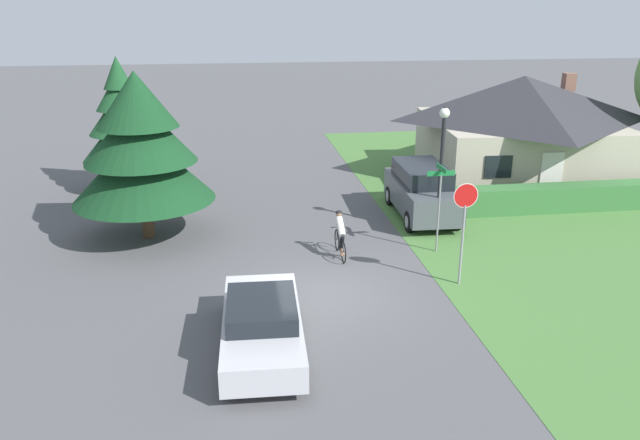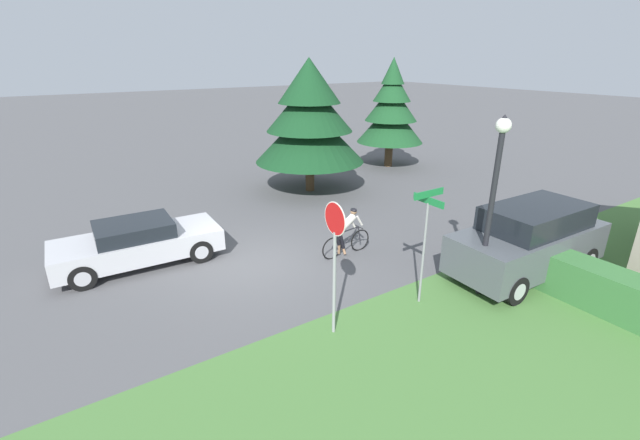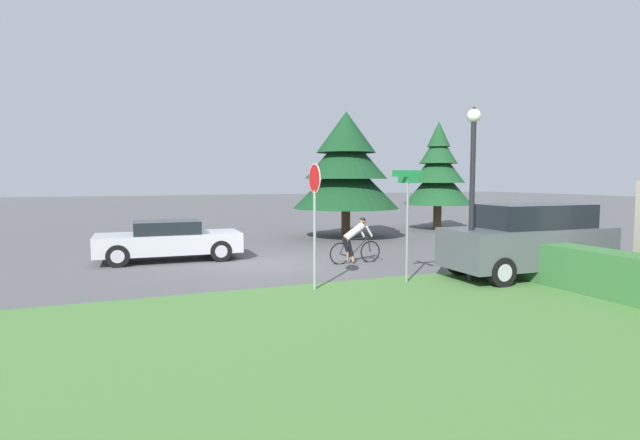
{
  "view_description": "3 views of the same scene",
  "coord_description": "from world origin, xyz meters",
  "px_view_note": "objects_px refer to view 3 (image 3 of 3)",
  "views": [
    {
      "loc": [
        -2.34,
        -15.47,
        7.67
      ],
      "look_at": [
        0.34,
        2.96,
        1.14
      ],
      "focal_mm": 35.0,
      "sensor_mm": 36.0,
      "label": 1
    },
    {
      "loc": [
        10.38,
        -4.47,
        5.66
      ],
      "look_at": [
        0.63,
        1.94,
        1.17
      ],
      "focal_mm": 24.0,
      "sensor_mm": 36.0,
      "label": 2
    },
    {
      "loc": [
        14.89,
        -4.26,
        2.64
      ],
      "look_at": [
        1.19,
        1.38,
        1.42
      ],
      "focal_mm": 28.0,
      "sensor_mm": 36.0,
      "label": 3
    }
  ],
  "objects_px": {
    "cyclist": "(355,241)",
    "street_lamp": "(473,168)",
    "street_name_sign": "(408,206)",
    "sedan_left_lane": "(169,240)",
    "conifer_tall_far": "(438,173)",
    "stop_sign": "(315,201)",
    "conifer_tall_near": "(346,167)",
    "parked_suv_right": "(529,240)"
  },
  "relations": [
    {
      "from": "sedan_left_lane",
      "to": "parked_suv_right",
      "type": "distance_m",
      "value": 10.9
    },
    {
      "from": "street_lamp",
      "to": "street_name_sign",
      "type": "relative_size",
      "value": 1.56
    },
    {
      "from": "sedan_left_lane",
      "to": "conifer_tall_far",
      "type": "height_order",
      "value": "conifer_tall_far"
    },
    {
      "from": "conifer_tall_far",
      "to": "parked_suv_right",
      "type": "bearing_deg",
      "value": -24.51
    },
    {
      "from": "stop_sign",
      "to": "conifer_tall_near",
      "type": "bearing_deg",
      "value": -29.09
    },
    {
      "from": "stop_sign",
      "to": "street_name_sign",
      "type": "xyz_separation_m",
      "value": [
        0.14,
        2.48,
        -0.14
      ]
    },
    {
      "from": "street_lamp",
      "to": "conifer_tall_far",
      "type": "xyz_separation_m",
      "value": [
        -11.43,
        7.15,
        0.06
      ]
    },
    {
      "from": "cyclist",
      "to": "street_lamp",
      "type": "bearing_deg",
      "value": -69.4
    },
    {
      "from": "cyclist",
      "to": "parked_suv_right",
      "type": "height_order",
      "value": "parked_suv_right"
    },
    {
      "from": "street_lamp",
      "to": "conifer_tall_far",
      "type": "relative_size",
      "value": 0.8
    },
    {
      "from": "parked_suv_right",
      "to": "conifer_tall_near",
      "type": "relative_size",
      "value": 0.83
    },
    {
      "from": "sedan_left_lane",
      "to": "street_name_sign",
      "type": "bearing_deg",
      "value": -46.16
    },
    {
      "from": "sedan_left_lane",
      "to": "street_name_sign",
      "type": "xyz_separation_m",
      "value": [
        5.93,
        5.27,
        1.31
      ]
    },
    {
      "from": "parked_suv_right",
      "to": "street_lamp",
      "type": "distance_m",
      "value": 2.73
    },
    {
      "from": "cyclist",
      "to": "conifer_tall_far",
      "type": "xyz_separation_m",
      "value": [
        -7.73,
        8.62,
        2.28
      ]
    },
    {
      "from": "conifer_tall_near",
      "to": "conifer_tall_far",
      "type": "distance_m",
      "value": 6.18
    },
    {
      "from": "conifer_tall_near",
      "to": "stop_sign",
      "type": "bearing_deg",
      "value": -29.31
    },
    {
      "from": "street_name_sign",
      "to": "cyclist",
      "type": "bearing_deg",
      "value": 178.3
    },
    {
      "from": "street_lamp",
      "to": "conifer_tall_far",
      "type": "bearing_deg",
      "value": 147.97
    },
    {
      "from": "street_lamp",
      "to": "conifer_tall_near",
      "type": "distance_m",
      "value": 10.01
    },
    {
      "from": "parked_suv_right",
      "to": "street_name_sign",
      "type": "distance_m",
      "value": 3.68
    },
    {
      "from": "parked_suv_right",
      "to": "street_name_sign",
      "type": "xyz_separation_m",
      "value": [
        -0.54,
        -3.51,
        0.98
      ]
    },
    {
      "from": "cyclist",
      "to": "sedan_left_lane",
      "type": "bearing_deg",
      "value": 151.47
    },
    {
      "from": "sedan_left_lane",
      "to": "stop_sign",
      "type": "xyz_separation_m",
      "value": [
        5.79,
        2.79,
        1.46
      ]
    },
    {
      "from": "conifer_tall_near",
      "to": "cyclist",
      "type": "bearing_deg",
      "value": -22.84
    },
    {
      "from": "conifer_tall_far",
      "to": "conifer_tall_near",
      "type": "bearing_deg",
      "value": -76.04
    },
    {
      "from": "street_name_sign",
      "to": "conifer_tall_far",
      "type": "bearing_deg",
      "value": 141.32
    },
    {
      "from": "stop_sign",
      "to": "conifer_tall_near",
      "type": "relative_size",
      "value": 0.53
    },
    {
      "from": "stop_sign",
      "to": "street_name_sign",
      "type": "relative_size",
      "value": 1.05
    },
    {
      "from": "street_lamp",
      "to": "street_name_sign",
      "type": "distance_m",
      "value": 1.91
    },
    {
      "from": "conifer_tall_far",
      "to": "street_name_sign",
      "type": "bearing_deg",
      "value": -38.68
    },
    {
      "from": "conifer_tall_near",
      "to": "parked_suv_right",
      "type": "bearing_deg",
      "value": 4.5
    },
    {
      "from": "cyclist",
      "to": "stop_sign",
      "type": "relative_size",
      "value": 0.59
    },
    {
      "from": "street_name_sign",
      "to": "conifer_tall_far",
      "type": "distance_m",
      "value": 13.98
    },
    {
      "from": "sedan_left_lane",
      "to": "street_lamp",
      "type": "relative_size",
      "value": 1.02
    },
    {
      "from": "conifer_tall_far",
      "to": "sedan_left_lane",
      "type": "bearing_deg",
      "value": -70.48
    },
    {
      "from": "cyclist",
      "to": "parked_suv_right",
      "type": "relative_size",
      "value": 0.38
    },
    {
      "from": "sedan_left_lane",
      "to": "conifer_tall_near",
      "type": "distance_m",
      "value": 9.07
    },
    {
      "from": "cyclist",
      "to": "street_lamp",
      "type": "distance_m",
      "value": 4.55
    },
    {
      "from": "parked_suv_right",
      "to": "conifer_tall_far",
      "type": "distance_m",
      "value": 12.71
    },
    {
      "from": "parked_suv_right",
      "to": "street_lamp",
      "type": "relative_size",
      "value": 1.05
    },
    {
      "from": "parked_suv_right",
      "to": "street_name_sign",
      "type": "relative_size",
      "value": 1.63
    }
  ]
}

